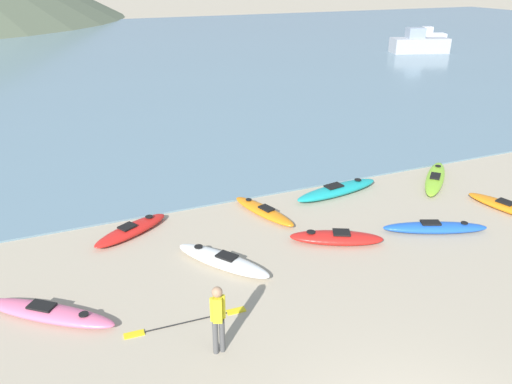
{
  "coord_description": "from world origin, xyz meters",
  "views": [
    {
      "loc": [
        -4.56,
        -3.82,
        7.29
      ],
      "look_at": [
        1.34,
        10.12,
        0.5
      ],
      "focal_mm": 35.0,
      "sensor_mm": 36.0,
      "label": 1
    }
  ],
  "objects": [
    {
      "name": "bay_water",
      "position": [
        0.0,
        45.7,
        0.03
      ],
      "size": [
        160.0,
        70.0,
        0.06
      ],
      "primitive_type": "cube",
      "color": "slate",
      "rests_on": "ground_plane"
    },
    {
      "name": "kayak_on_sand_0",
      "position": [
        -2.88,
        9.73,
        0.15
      ],
      "size": [
        2.59,
        1.86,
        0.35
      ],
      "color": "red",
      "rests_on": "ground_plane"
    },
    {
      "name": "kayak_on_sand_1",
      "position": [
        8.81,
        6.49,
        0.13
      ],
      "size": [
        1.34,
        2.93,
        0.31
      ],
      "color": "orange",
      "rests_on": "ground_plane"
    },
    {
      "name": "kayak_on_sand_2",
      "position": [
        4.32,
        9.83,
        0.18
      ],
      "size": [
        3.5,
        1.21,
        0.4
      ],
      "color": "teal",
      "rests_on": "ground_plane"
    },
    {
      "name": "kayak_on_sand_4",
      "position": [
        5.59,
        6.3,
        0.15
      ],
      "size": [
        3.13,
        1.73,
        0.35
      ],
      "color": "blue",
      "rests_on": "ground_plane"
    },
    {
      "name": "kayak_on_sand_5",
      "position": [
        -0.94,
        7.04,
        0.16
      ],
      "size": [
        2.21,
        2.8,
        0.37
      ],
      "color": "white",
      "rests_on": "ground_plane"
    },
    {
      "name": "kayak_on_sand_6",
      "position": [
        -5.31,
        6.5,
        0.14
      ],
      "size": [
        3.0,
        2.54,
        0.33
      ],
      "color": "#E5668C",
      "rests_on": "ground_plane"
    },
    {
      "name": "kayak_on_sand_7",
      "position": [
        8.31,
        9.41,
        0.14
      ],
      "size": [
        2.98,
        2.88,
        0.32
      ],
      "color": "#8CCC2D",
      "rests_on": "ground_plane"
    },
    {
      "name": "kayak_on_sand_8",
      "position": [
        2.51,
        6.91,
        0.16
      ],
      "size": [
        2.74,
        1.86,
        0.37
      ],
      "color": "red",
      "rests_on": "ground_plane"
    },
    {
      "name": "kayak_on_sand_9",
      "position": [
        1.3,
        9.39,
        0.13
      ],
      "size": [
        1.38,
        2.78,
        0.31
      ],
      "color": "orange",
      "rests_on": "ground_plane"
    },
    {
      "name": "person_near_foreground",
      "position": [
        -2.1,
        3.95,
        0.92
      ],
      "size": [
        0.32,
        0.28,
        1.6
      ],
      "color": "#4C4C4C",
      "rests_on": "ground_plane"
    },
    {
      "name": "moored_boat_1",
      "position": [
        34.08,
        39.93,
        0.63
      ],
      "size": [
        3.5,
        2.55,
        1.63
      ],
      "color": "white",
      "rests_on": "bay_water"
    },
    {
      "name": "moored_boat_2",
      "position": [
        28.32,
        34.68,
        0.85
      ],
      "size": [
        5.56,
        3.41,
        2.26
      ],
      "color": "#B2B2B7",
      "rests_on": "bay_water"
    },
    {
      "name": "loose_paddle",
      "position": [
        -2.47,
        5.12,
        0.01
      ],
      "size": [
        2.79,
        0.3,
        0.03
      ],
      "color": "black",
      "rests_on": "ground_plane"
    }
  ]
}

